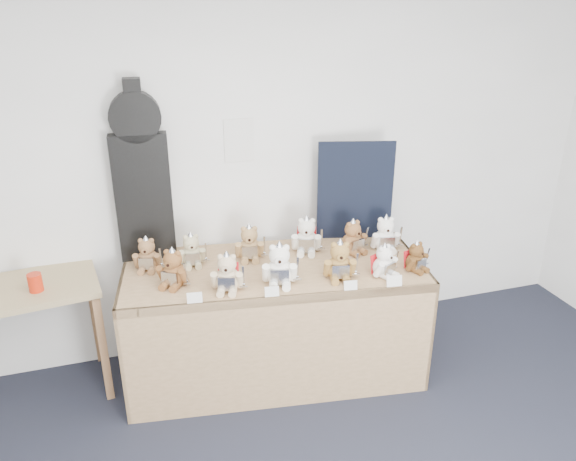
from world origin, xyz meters
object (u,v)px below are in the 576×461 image
object	(u,v)px
teddy_front_far_right	(384,262)
teddy_front_end	(416,258)
guitar_case	(141,175)
red_cup	(35,283)
teddy_back_centre_right	(306,237)
teddy_back_far_left	(147,255)
teddy_back_centre_left	(250,244)
teddy_front_left	(227,274)
display_table	(276,295)
teddy_back_end	(385,235)
side_table	(18,306)
teddy_back_right	(353,238)
teddy_front_centre	(280,266)
teddy_front_far_left	(173,269)
teddy_front_right	(340,262)
teddy_back_left	(192,251)

from	to	relation	value
teddy_front_far_right	teddy_front_end	size ratio (longest dim) A/B	1.08
guitar_case	red_cup	xyz separation A→B (m)	(-0.71, -0.27, -0.55)
teddy_back_centre_right	teddy_back_far_left	distance (m)	1.09
teddy_back_centre_left	teddy_front_left	bearing A→B (deg)	-108.71
display_table	teddy_back_end	xyz separation A→B (m)	(0.84, 0.10, 0.29)
side_table	teddy_back_right	world-z (taller)	teddy_back_right
side_table	teddy_back_centre_left	size ratio (longest dim) A/B	3.83
teddy_front_centre	teddy_back_centre_left	bearing A→B (deg)	118.47
side_table	teddy_back_centre_left	xyz separation A→B (m)	(1.51, -0.05, 0.25)
guitar_case	teddy_front_far_left	xyz separation A→B (m)	(0.11, -0.47, -0.48)
teddy_back_right	red_cup	bearing A→B (deg)	159.59
teddy_front_far_right	teddy_front_far_left	bearing A→B (deg)	143.37
teddy_front_right	red_cup	bearing A→B (deg)	-179.01
teddy_front_far_right	teddy_back_right	world-z (taller)	teddy_back_right
teddy_front_far_right	teddy_back_end	distance (m)	0.41
teddy_back_centre_right	teddy_back_end	bearing A→B (deg)	6.86
teddy_back_far_left	teddy_front_far_right	bearing A→B (deg)	-5.19
teddy_front_right	teddy_front_far_left	bearing A→B (deg)	-178.31
teddy_back_centre_right	display_table	bearing A→B (deg)	-121.64
teddy_back_centre_left	teddy_back_centre_right	bearing A→B (deg)	10.96
teddy_front_far_left	teddy_back_far_left	xyz separation A→B (m)	(-0.14, 0.27, -0.01)
display_table	teddy_back_far_left	bearing A→B (deg)	168.04
teddy_back_right	teddy_back_far_left	xyz separation A→B (m)	(-1.40, 0.16, -0.01)
teddy_back_end	red_cup	bearing A→B (deg)	-171.97
teddy_back_centre_right	teddy_back_end	size ratio (longest dim) A/B	1.03
display_table	teddy_front_left	bearing A→B (deg)	-149.49
teddy_front_right	teddy_back_centre_right	world-z (taller)	teddy_back_centre_right
teddy_front_far_left	teddy_front_left	xyz separation A→B (m)	(0.31, -0.16, 0.00)
teddy_back_centre_right	teddy_front_left	bearing A→B (deg)	-129.52
display_table	guitar_case	xyz separation A→B (m)	(-0.77, 0.49, 0.77)
display_table	teddy_front_end	world-z (taller)	teddy_front_end
teddy_back_centre_right	teddy_back_centre_left	bearing A→B (deg)	-161.45
side_table	teddy_back_centre_right	distance (m)	1.93
teddy_front_far_right	teddy_back_centre_right	bearing A→B (deg)	101.52
teddy_back_right	teddy_back_left	bearing A→B (deg)	154.95
red_cup	teddy_front_end	distance (m)	2.42
red_cup	teddy_back_right	size ratio (longest dim) A/B	0.43
teddy_front_far_right	teddy_back_centre_right	xyz separation A→B (m)	(-0.36, 0.49, 0.02)
teddy_front_centre	teddy_back_centre_right	size ratio (longest dim) A/B	1.05
side_table	teddy_back_end	xyz separation A→B (m)	(2.46, -0.19, 0.25)
teddy_back_centre_left	teddy_back_end	xyz separation A→B (m)	(0.95, -0.14, 0.00)
teddy_front_far_right	teddy_front_end	xyz separation A→B (m)	(0.24, 0.01, -0.01)
teddy_front_far_left	teddy_front_left	world-z (taller)	teddy_front_left
teddy_front_far_right	teddy_back_right	size ratio (longest dim) A/B	0.91
teddy_front_end	teddy_back_centre_left	bearing A→B (deg)	135.07
teddy_front_left	teddy_back_centre_left	world-z (taller)	teddy_front_left
teddy_front_right	teddy_back_right	distance (m)	0.41
teddy_front_end	teddy_back_centre_right	xyz separation A→B (m)	(-0.60, 0.48, 0.03)
display_table	teddy_back_right	world-z (taller)	teddy_back_right
guitar_case	teddy_front_right	world-z (taller)	guitar_case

